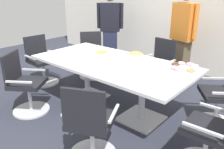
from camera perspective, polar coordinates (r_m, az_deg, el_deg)
ground_plane at (r=3.70m, az=0.00°, el=-8.06°), size 10.00×10.00×0.01m
back_wall at (r=5.30m, az=17.92°, el=15.82°), size 8.00×0.10×2.80m
conference_table at (r=3.43m, az=0.00°, el=1.17°), size 2.40×1.20×0.75m
office_chair_0 at (r=2.50m, az=-5.43°, el=-12.82°), size 0.72×0.72×0.91m
office_chair_1 at (r=2.57m, az=23.75°, el=-13.57°), size 0.56×0.56×0.91m
office_chair_2 at (r=3.42m, az=25.69°, el=-5.15°), size 0.75×0.75×0.91m
office_chair_3 at (r=4.27m, az=11.42°, el=1.67°), size 0.59×0.59×0.91m
office_chair_4 at (r=4.83m, az=-5.04°, el=4.28°), size 0.76×0.76×0.91m
office_chair_5 at (r=4.66m, az=-17.03°, el=2.79°), size 0.56×0.56×0.91m
office_chair_6 at (r=3.65m, az=-20.72°, el=-2.74°), size 0.75×0.75×0.91m
person_standing_0 at (r=5.51m, az=-0.47°, el=11.42°), size 0.54×0.43×1.68m
person_standing_1 at (r=4.56m, az=16.99°, el=9.17°), size 0.60×0.35×1.77m
snack_bowl_cookies at (r=3.52m, az=5.82°, el=4.71°), size 0.23×0.23×0.12m
snack_bowl_chips_yellow at (r=3.68m, az=-2.63°, el=5.21°), size 0.20×0.20×0.08m
donut_platter at (r=3.26m, az=17.55°, el=1.72°), size 0.40×0.40×0.04m
napkin_pile at (r=3.08m, az=6.90°, el=1.63°), size 0.20×0.20×0.06m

